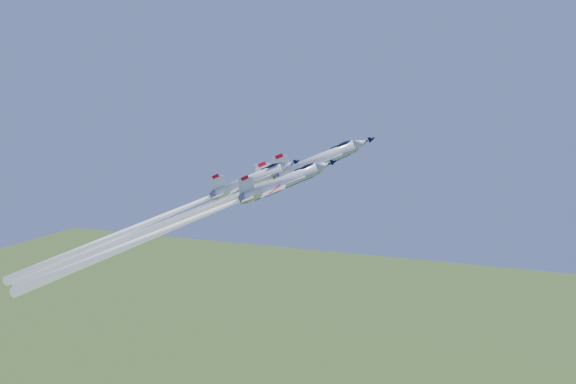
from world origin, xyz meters
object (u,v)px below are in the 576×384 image
at_px(jet_lead, 196,211).
at_px(jet_left, 217,203).
at_px(jet_right, 177,226).
at_px(jet_slot, 155,220).

distance_m(jet_lead, jet_left, 4.22).
distance_m(jet_lead, jet_right, 8.60).
relative_size(jet_left, jet_right, 0.99).
xyz_separation_m(jet_left, jet_slot, (-8.98, -5.50, -2.50)).
bearing_deg(jet_right, jet_left, 158.67).
xyz_separation_m(jet_right, jet_slot, (-8.29, 6.48, -0.80)).
distance_m(jet_left, jet_right, 12.12).
height_order(jet_lead, jet_right, jet_lead).
distance_m(jet_lead, jet_slot, 7.32).
bearing_deg(jet_left, jet_lead, -48.92).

